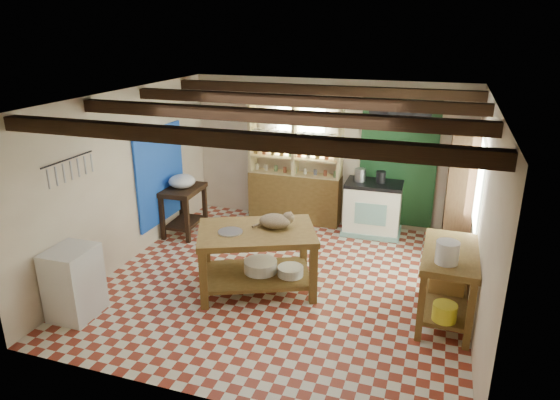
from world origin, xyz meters
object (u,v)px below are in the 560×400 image
(cat, at_px, (275,221))
(right_counter, at_px, (447,285))
(prep_table, at_px, (184,210))
(work_table, at_px, (257,260))
(stove, at_px, (373,208))
(white_cabinet, at_px, (74,283))

(cat, bearing_deg, right_counter, -36.51)
(prep_table, relative_size, cat, 1.96)
(work_table, distance_m, cat, 0.59)
(stove, distance_m, white_cabinet, 4.92)
(prep_table, distance_m, white_cabinet, 2.77)
(white_cabinet, bearing_deg, cat, 33.78)
(prep_table, height_order, cat, cat)
(stove, height_order, cat, cat)
(work_table, xyz_separation_m, cat, (0.21, 0.15, 0.54))
(prep_table, bearing_deg, cat, -34.02)
(cat, bearing_deg, work_table, -178.69)
(prep_table, relative_size, white_cabinet, 0.93)
(work_table, height_order, stove, stove)
(stove, height_order, white_cabinet, stove)
(work_table, distance_m, right_counter, 2.48)
(right_counter, bearing_deg, prep_table, 163.22)
(white_cabinet, relative_size, right_counter, 0.70)
(stove, bearing_deg, prep_table, -163.10)
(prep_table, bearing_deg, stove, 15.49)
(right_counter, bearing_deg, stove, 118.44)
(work_table, height_order, prep_table, work_table)
(stove, relative_size, white_cabinet, 1.06)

